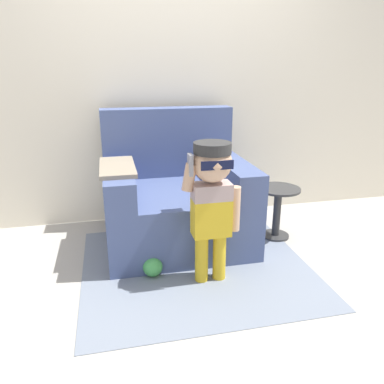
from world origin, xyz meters
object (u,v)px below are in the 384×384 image
(armchair, at_px, (175,198))
(side_table, at_px, (277,207))
(toy_ball, at_px, (153,267))
(person_child, at_px, (212,192))

(armchair, bearing_deg, side_table, -11.33)
(side_table, xyz_separation_m, toy_ball, (-1.09, -0.39, -0.20))
(side_table, relative_size, toy_ball, 3.19)
(armchair, relative_size, side_table, 2.60)
(armchair, bearing_deg, toy_ball, -115.07)
(toy_ball, bearing_deg, side_table, 19.74)
(armchair, distance_m, person_child, 0.75)
(armchair, xyz_separation_m, person_child, (0.12, -0.69, 0.28))
(side_table, bearing_deg, armchair, 168.67)
(person_child, height_order, toy_ball, person_child)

